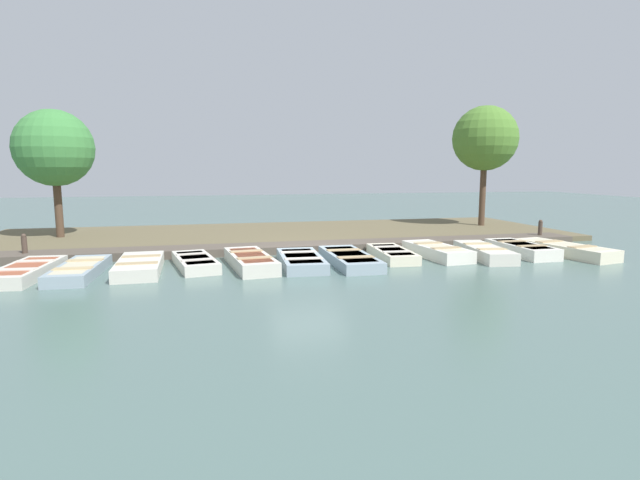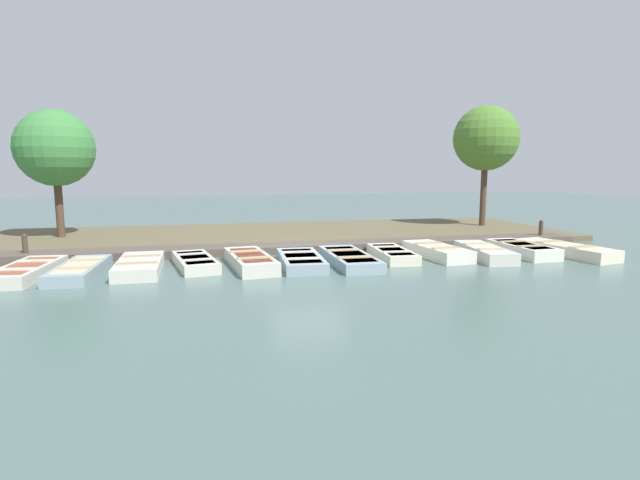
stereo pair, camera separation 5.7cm
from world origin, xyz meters
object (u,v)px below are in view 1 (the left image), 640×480
(mooring_post_far, at_px, (540,231))
(rowboat_11, at_px, (565,249))
(rowboat_6, at_px, (349,258))
(rowboat_10, at_px, (521,249))
(rowboat_5, at_px, (301,260))
(rowboat_3, at_px, (195,262))
(rowboat_4, at_px, (250,261))
(rowboat_2, at_px, (140,266))
(rowboat_8, at_px, (437,251))
(rowboat_9, at_px, (484,252))
(park_tree_far_left, at_px, (54,149))
(mooring_post_near, at_px, (25,248))
(rowboat_7, at_px, (392,254))
(park_tree_left, at_px, (485,139))
(rowboat_0, at_px, (26,271))
(rowboat_1, at_px, (80,270))

(mooring_post_far, bearing_deg, rowboat_11, -22.79)
(rowboat_6, bearing_deg, rowboat_10, 92.27)
(rowboat_10, bearing_deg, rowboat_5, -88.94)
(rowboat_6, distance_m, rowboat_11, 7.52)
(rowboat_3, height_order, rowboat_4, rowboat_4)
(rowboat_5, bearing_deg, rowboat_2, -89.07)
(rowboat_8, height_order, rowboat_11, rowboat_8)
(rowboat_3, xyz_separation_m, rowboat_5, (0.49, 3.10, 0.00))
(rowboat_6, xyz_separation_m, rowboat_10, (-0.19, 6.14, 0.04))
(rowboat_9, bearing_deg, park_tree_far_left, -107.92)
(mooring_post_near, distance_m, mooring_post_far, 18.58)
(rowboat_7, bearing_deg, rowboat_10, 89.58)
(rowboat_5, distance_m, park_tree_left, 12.94)
(rowboat_2, distance_m, rowboat_4, 3.12)
(rowboat_8, relative_size, mooring_post_far, 3.33)
(rowboat_8, relative_size, park_tree_left, 0.51)
(rowboat_0, xyz_separation_m, rowboat_7, (-0.38, 10.63, -0.01))
(rowboat_10, xyz_separation_m, park_tree_left, (-6.69, 2.52, 4.08))
(rowboat_5, bearing_deg, rowboat_3, -95.66)
(rowboat_10, bearing_deg, rowboat_7, -94.33)
(rowboat_1, height_order, rowboat_6, rowboat_6)
(rowboat_4, distance_m, rowboat_11, 10.54)
(rowboat_11, xyz_separation_m, park_tree_left, (-7.12, 1.15, 4.08))
(rowboat_1, height_order, rowboat_9, rowboat_9)
(rowboat_8, bearing_deg, rowboat_3, -95.73)
(rowboat_4, bearing_deg, rowboat_0, -96.03)
(rowboat_1, xyz_separation_m, rowboat_9, (0.10, 12.29, 0.04))
(rowboat_2, bearing_deg, rowboat_5, 86.81)
(rowboat_0, bearing_deg, rowboat_11, 93.78)
(rowboat_3, height_order, rowboat_5, rowboat_5)
(rowboat_3, height_order, mooring_post_far, mooring_post_far)
(rowboat_5, bearing_deg, mooring_post_far, 107.89)
(rowboat_11, distance_m, mooring_post_near, 17.59)
(rowboat_0, xyz_separation_m, rowboat_8, (-0.30, 12.17, 0.03))
(rowboat_5, distance_m, mooring_post_near, 8.74)
(rowboat_6, distance_m, park_tree_far_left, 12.62)
(rowboat_0, relative_size, rowboat_7, 1.16)
(rowboat_0, bearing_deg, rowboat_8, 96.50)
(rowboat_6, relative_size, rowboat_7, 1.25)
(rowboat_10, relative_size, mooring_post_far, 3.17)
(rowboat_8, bearing_deg, rowboat_11, 75.99)
(rowboat_11, xyz_separation_m, mooring_post_far, (-2.93, 1.23, 0.25))
(rowboat_9, bearing_deg, mooring_post_near, -92.64)
(mooring_post_far, bearing_deg, rowboat_1, -80.93)
(rowboat_2, height_order, mooring_post_far, mooring_post_far)
(rowboat_1, height_order, park_tree_far_left, park_tree_far_left)
(rowboat_1, bearing_deg, rowboat_0, -90.21)
(rowboat_3, distance_m, park_tree_left, 15.29)
(rowboat_9, bearing_deg, rowboat_3, -85.25)
(park_tree_left, bearing_deg, rowboat_3, -64.36)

